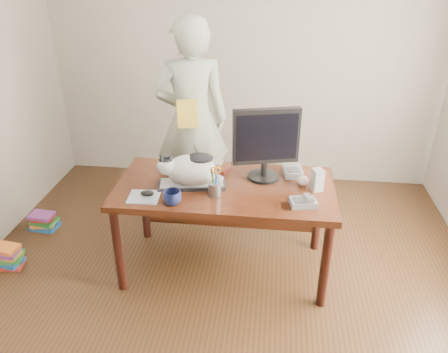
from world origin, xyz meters
The scene contains 18 objects.
room centered at (0.00, 0.00, 1.35)m, with size 4.50×4.50×4.50m.
desk centered at (0.00, 0.68, 0.60)m, with size 1.60×0.80×0.75m.
keyboard centered at (-0.24, 0.57, 0.76)m, with size 0.51×0.27×0.03m.
cat centered at (-0.25, 0.56, 0.89)m, with size 0.48×0.30×0.27m.
monitor centered at (0.28, 0.74, 1.06)m, with size 0.49×0.29×0.55m.
pen_cup centered at (-0.05, 0.45, 0.81)m, with size 0.10×0.10×0.23m.
mousepad centered at (-0.54, 0.36, 0.75)m, with size 0.23×0.21×0.00m.
mouse centered at (-0.52, 0.38, 0.77)m, with size 0.10×0.07×0.04m.
coffee_mug centered at (-0.32, 0.30, 0.80)m, with size 0.13×0.13×0.10m, color #0C1233.
phone centered at (0.56, 0.39, 0.78)m, with size 0.19×0.17×0.08m.
speaker centered at (0.66, 0.62, 0.83)m, with size 0.10×0.10×0.16m.
baseball centered at (0.57, 0.67, 0.79)m, with size 0.08×0.08×0.08m.
book_stack centered at (-0.10, 0.85, 0.78)m, with size 0.23×0.19×0.07m.
calculator centered at (0.50, 0.83, 0.78)m, with size 0.16×0.20×0.06m.
person centered at (-0.40, 1.45, 0.92)m, with size 0.67×0.44×1.85m, color silver.
held_book centered at (-0.40, 1.28, 1.05)m, with size 0.20×0.15×0.24m.
book_pile_a centered at (-1.75, 0.40, 0.09)m, with size 0.27×0.22×0.18m.
book_pile_b centered at (-1.72, 0.95, 0.07)m, with size 0.26×0.20×0.15m.
Camera 1 is at (0.33, -2.19, 2.29)m, focal length 35.00 mm.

